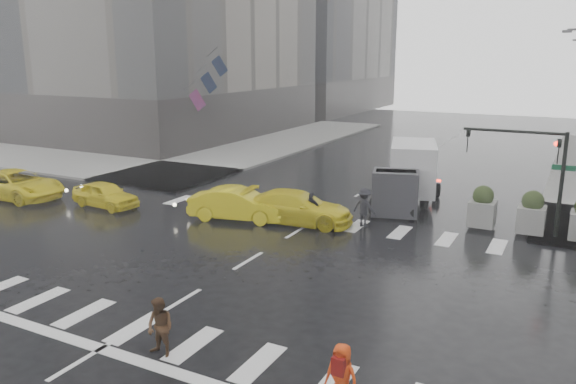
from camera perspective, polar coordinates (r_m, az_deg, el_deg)
The scene contains 16 objects.
ground at distance 21.12m, azimuth -4.07°, elevation -6.98°, with size 120.00×120.00×0.00m, color black.
sidewalk_nw at distance 46.11m, azimuth -13.33°, elevation 4.14°, with size 35.00×35.00×0.15m, color gray.
road_markings at distance 21.12m, azimuth -4.07°, elevation -6.96°, with size 18.00×48.00×0.01m, color silver, non-canonical shape.
traffic_signal_pole at distance 25.16m, azimuth 23.98°, elevation 2.84°, with size 4.45×0.42×4.50m.
planter_west at distance 26.01m, azimuth 19.14°, elevation -1.46°, with size 1.10×1.10×1.80m.
planter_mid at distance 25.81m, azimuth 23.52°, elevation -1.96°, with size 1.10×1.10×1.80m.
flag_cluster at distance 43.58m, azimuth -8.37°, elevation 11.19°, with size 2.87×3.06×4.69m.
pedestrian_brown at distance 14.91m, azimuth -12.86°, elevation -13.25°, with size 0.75×0.59×1.55m, color #492E1A.
pedestrian_orange at distance 12.60m, azimuth 5.44°, elevation -18.26°, with size 0.78×0.53×1.56m.
pedestrian_far_a at distance 24.95m, azimuth 2.40°, elevation -1.80°, with size 0.91×0.56×1.56m, color black.
pedestrian_far_b at distance 25.13m, azimuth 7.79°, elevation -1.57°, with size 1.14×0.63×1.76m, color black.
taxi_front at distance 29.64m, azimuth -18.07°, elevation -0.25°, with size 1.51×3.76×1.28m, color yellow.
taxi_mid at distance 26.06m, azimuth -5.09°, elevation -1.24°, with size 1.58×4.53×1.49m, color yellow.
taxi_rear at distance 25.42m, azimuth 0.91°, elevation -1.59°, with size 2.08×4.52×1.48m, color yellow.
taxi_far at distance 33.15m, azimuth -25.88°, elevation 0.68°, with size 2.52×4.85×1.52m, color yellow.
box_truck at distance 28.83m, azimuth 12.12°, elevation 1.83°, with size 2.20×5.86×3.12m.
Camera 1 is at (10.49, -16.75, 7.45)m, focal length 35.00 mm.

